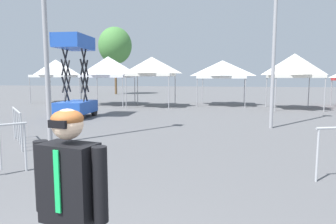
{
  "coord_description": "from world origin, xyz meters",
  "views": [
    {
      "loc": [
        1.25,
        -1.3,
        2.0
      ],
      "look_at": [
        0.05,
        4.64,
        1.3
      ],
      "focal_mm": 31.27,
      "sensor_mm": 36.0,
      "label": 1
    }
  ],
  "objects": [
    {
      "name": "tree_behind_tents_left",
      "position": [
        -12.49,
        33.6,
        6.01
      ],
      "size": [
        4.11,
        4.11,
        8.29
      ],
      "color": "brown",
      "rests_on": "ground"
    },
    {
      "name": "person_foreground",
      "position": [
        0.1,
        0.64,
        1.03
      ],
      "size": [
        0.64,
        0.31,
        1.78
      ],
      "color": "#33384C",
      "rests_on": "ground"
    },
    {
      "name": "scissor_lift",
      "position": [
        -6.24,
        12.26,
        1.24
      ],
      "size": [
        1.55,
        2.39,
        4.11
      ],
      "color": "black",
      "rests_on": "ground"
    },
    {
      "name": "canopy_tent_behind_center",
      "position": [
        -3.92,
        18.64,
        2.8
      ],
      "size": [
        3.12,
        3.12,
        3.47
      ],
      "color": "#9E9EA3",
      "rests_on": "ground"
    },
    {
      "name": "canopy_tent_far_left",
      "position": [
        -7.45,
        19.38,
        2.82
      ],
      "size": [
        3.45,
        3.45,
        3.6
      ],
      "color": "#9E9EA3",
      "rests_on": "ground"
    },
    {
      "name": "canopy_tent_center",
      "position": [
        5.46,
        18.88,
        2.79
      ],
      "size": [
        3.14,
        3.14,
        3.56
      ],
      "color": "#9E9EA3",
      "rests_on": "ground"
    },
    {
      "name": "canopy_tent_far_right",
      "position": [
        -12.62,
        20.71,
        2.79
      ],
      "size": [
        3.15,
        3.15,
        3.52
      ],
      "color": "#9E9EA3",
      "rests_on": "ground"
    },
    {
      "name": "crowd_barrier_by_lift",
      "position": [
        -4.91,
        6.31,
        0.75
      ],
      "size": [
        1.5,
        1.54,
        1.08
      ],
      "color": "#B7BABF",
      "rests_on": "ground"
    },
    {
      "name": "canopy_tent_left_of_center",
      "position": [
        0.9,
        20.78,
        2.63
      ],
      "size": [
        3.57,
        3.57,
        3.29
      ],
      "color": "#9E9EA3",
      "rests_on": "ground"
    }
  ]
}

